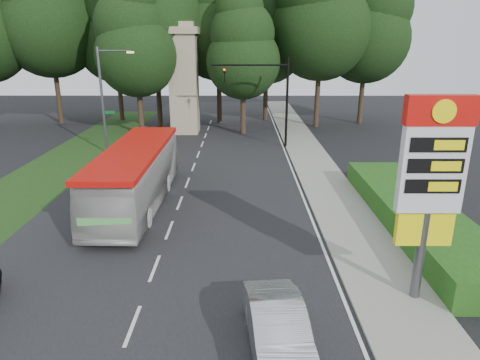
{
  "coord_description": "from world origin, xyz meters",
  "views": [
    {
      "loc": [
        3.33,
        -10.59,
        8.3
      ],
      "look_at": [
        3.27,
        8.3,
        2.2
      ],
      "focal_mm": 32.0,
      "sensor_mm": 36.0,
      "label": 1
    }
  ],
  "objects_px": {
    "gas_station_pylon": "(432,174)",
    "traffic_signal_mast": "(271,90)",
    "sedan_silver": "(278,331)",
    "monument": "(184,78)",
    "streetlight_signs": "(105,96)",
    "transit_bus": "(136,177)"
  },
  "relations": [
    {
      "from": "gas_station_pylon",
      "to": "traffic_signal_mast",
      "type": "relative_size",
      "value": 0.95
    },
    {
      "from": "gas_station_pylon",
      "to": "sedan_silver",
      "type": "distance_m",
      "value": 6.66
    },
    {
      "from": "sedan_silver",
      "to": "gas_station_pylon",
      "type": "bearing_deg",
      "value": 23.08
    },
    {
      "from": "monument",
      "to": "sedan_silver",
      "type": "xyz_separation_m",
      "value": [
        6.36,
        -30.66,
        -4.38
      ]
    },
    {
      "from": "traffic_signal_mast",
      "to": "sedan_silver",
      "type": "relative_size",
      "value": 1.64
    },
    {
      "from": "traffic_signal_mast",
      "to": "streetlight_signs",
      "type": "distance_m",
      "value": 12.83
    },
    {
      "from": "sedan_silver",
      "to": "monument",
      "type": "bearing_deg",
      "value": 96.11
    },
    {
      "from": "traffic_signal_mast",
      "to": "transit_bus",
      "type": "relative_size",
      "value": 0.64
    },
    {
      "from": "traffic_signal_mast",
      "to": "streetlight_signs",
      "type": "xyz_separation_m",
      "value": [
        -12.67,
        -1.99,
        -0.23
      ]
    },
    {
      "from": "traffic_signal_mast",
      "to": "streetlight_signs",
      "type": "bearing_deg",
      "value": -171.08
    },
    {
      "from": "gas_station_pylon",
      "to": "transit_bus",
      "type": "bearing_deg",
      "value": 142.27
    },
    {
      "from": "transit_bus",
      "to": "sedan_silver",
      "type": "height_order",
      "value": "transit_bus"
    },
    {
      "from": "streetlight_signs",
      "to": "monument",
      "type": "xyz_separation_m",
      "value": [
        4.99,
        7.99,
        0.67
      ]
    },
    {
      "from": "traffic_signal_mast",
      "to": "monument",
      "type": "relative_size",
      "value": 0.72
    },
    {
      "from": "gas_station_pylon",
      "to": "transit_bus",
      "type": "relative_size",
      "value": 0.61
    },
    {
      "from": "gas_station_pylon",
      "to": "transit_bus",
      "type": "xyz_separation_m",
      "value": [
        -11.39,
        8.81,
        -2.88
      ]
    },
    {
      "from": "traffic_signal_mast",
      "to": "sedan_silver",
      "type": "xyz_separation_m",
      "value": [
        -1.32,
        -24.65,
        -3.95
      ]
    },
    {
      "from": "streetlight_signs",
      "to": "monument",
      "type": "bearing_deg",
      "value": 58.03
    },
    {
      "from": "gas_station_pylon",
      "to": "traffic_signal_mast",
      "type": "height_order",
      "value": "traffic_signal_mast"
    },
    {
      "from": "monument",
      "to": "gas_station_pylon",
      "type": "bearing_deg",
      "value": -68.2
    },
    {
      "from": "streetlight_signs",
      "to": "monument",
      "type": "distance_m",
      "value": 9.44
    },
    {
      "from": "monument",
      "to": "sedan_silver",
      "type": "distance_m",
      "value": 31.61
    }
  ]
}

